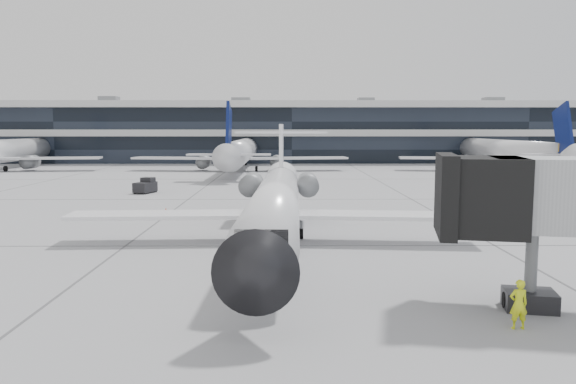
{
  "coord_description": "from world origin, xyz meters",
  "views": [
    {
      "loc": [
        -1.43,
        -29.77,
        6.32
      ],
      "look_at": [
        -1.19,
        2.94,
        2.6
      ],
      "focal_mm": 35.0,
      "sensor_mm": 36.0,
      "label": 1
    }
  ],
  "objects": [
    {
      "name": "ground",
      "position": [
        0.0,
        0.0,
        0.0
      ],
      "size": [
        220.0,
        220.0,
        0.0
      ],
      "primitive_type": "plane",
      "color": "#979699",
      "rests_on": "ground"
    },
    {
      "name": "terminal",
      "position": [
        0.0,
        82.0,
        5.0
      ],
      "size": [
        170.0,
        22.0,
        10.0
      ],
      "primitive_type": "cube",
      "color": "black",
      "rests_on": "ground"
    },
    {
      "name": "bg_jet_center",
      "position": [
        -8.0,
        55.0,
        0.0
      ],
      "size": [
        32.0,
        40.0,
        9.6
      ],
      "primitive_type": null,
      "color": "silver",
      "rests_on": "ground"
    },
    {
      "name": "bg_jet_right",
      "position": [
        32.0,
        55.0,
        0.0
      ],
      "size": [
        32.0,
        40.0,
        9.6
      ],
      "primitive_type": null,
      "color": "silver",
      "rests_on": "ground"
    },
    {
      "name": "regional_jet",
      "position": [
        -1.89,
        0.88,
        2.26
      ],
      "size": [
        23.03,
        28.66,
        6.63
      ],
      "rotation": [
        0.0,
        0.0,
        -0.02
      ],
      "color": "white",
      "rests_on": "ground"
    },
    {
      "name": "ramp_worker",
      "position": [
        5.98,
        -12.66,
        0.8
      ],
      "size": [
        0.6,
        0.41,
        1.61
      ],
      "primitive_type": "imported",
      "rotation": [
        0.0,
        0.0,
        3.18
      ],
      "color": "#EDFF1A",
      "rests_on": "ground"
    },
    {
      "name": "traffic_cone",
      "position": [
        -10.15,
        11.21,
        0.24
      ],
      "size": [
        0.4,
        0.4,
        0.51
      ],
      "rotation": [
        0.0,
        0.0,
        -0.17
      ],
      "color": "#E83A0C",
      "rests_on": "ground"
    },
    {
      "name": "far_tug",
      "position": [
        -15.02,
        25.04,
        0.67
      ],
      "size": [
        2.07,
        2.68,
        1.5
      ],
      "rotation": [
        0.0,
        0.0,
        -0.32
      ],
      "color": "black",
      "rests_on": "ground"
    }
  ]
}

